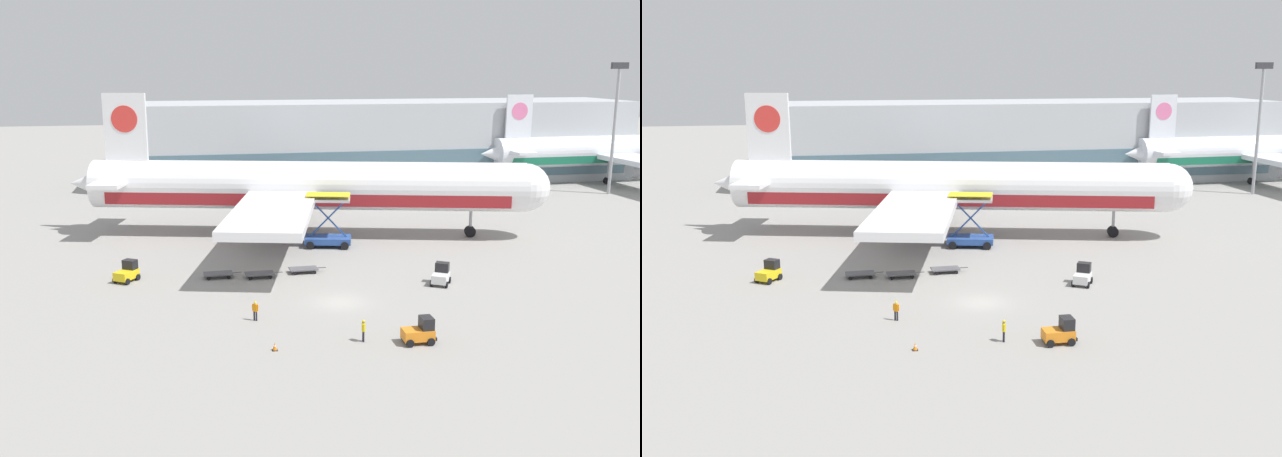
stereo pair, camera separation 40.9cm
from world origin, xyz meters
TOP-DOWN VIEW (x-y plane):
  - ground_plane at (0.00, 0.00)m, footprint 400.00×400.00m
  - terminal_building at (21.49, 65.71)m, footprint 90.00×18.20m
  - light_mast at (54.11, 44.76)m, footprint 2.80×0.50m
  - airplane_main at (0.73, 25.99)m, footprint 57.07×48.51m
  - airplane_distant at (62.30, 56.46)m, footprint 52.64×43.71m
  - scissor_lift_loader at (2.91, 19.63)m, footprint 5.77×4.42m
  - baggage_tug_foreground at (-18.65, 9.97)m, footprint 2.58×2.81m
  - baggage_tug_mid at (10.56, 3.47)m, footprint 2.54×2.82m
  - baggage_tug_far at (3.92, -10.18)m, footprint 2.46×1.64m
  - baggage_dolly_lead at (-10.04, 9.48)m, footprint 3.72×1.59m
  - baggage_dolly_second at (-6.08, 8.76)m, footprint 3.72×1.59m
  - baggage_dolly_third at (-1.59, 9.60)m, footprint 3.72×1.59m
  - ground_crew_near at (-7.68, -3.14)m, footprint 0.49×0.38m
  - ground_crew_far at (-0.17, -9.14)m, footprint 0.25×0.57m
  - traffic_cone_near at (-6.91, -9.60)m, footprint 0.40×0.40m

SIDE VIEW (x-z plane):
  - ground_plane at x=0.00m, z-range 0.00..0.00m
  - traffic_cone_near at x=-6.91m, z-range -0.01..0.59m
  - baggage_dolly_lead at x=-10.04m, z-range 0.15..0.63m
  - baggage_dolly_second at x=-6.08m, z-range 0.15..0.63m
  - baggage_dolly_third at x=-1.59m, z-range 0.15..0.63m
  - baggage_tug_foreground at x=-18.65m, z-range -0.12..1.88m
  - baggage_tug_mid at x=10.56m, z-range -0.12..1.88m
  - baggage_tug_far at x=3.92m, z-range -0.12..1.88m
  - ground_crew_near at x=-7.68m, z-range 0.14..1.80m
  - ground_crew_far at x=-0.17m, z-range 0.15..1.87m
  - scissor_lift_loader at x=2.91m, z-range -0.77..5.29m
  - airplane_distant at x=62.30m, z-range -2.41..12.99m
  - airplane_main at x=0.73m, z-range -2.66..14.34m
  - terminal_building at x=21.49m, z-range -0.01..13.99m
  - light_mast at x=54.11m, z-range 1.79..22.47m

